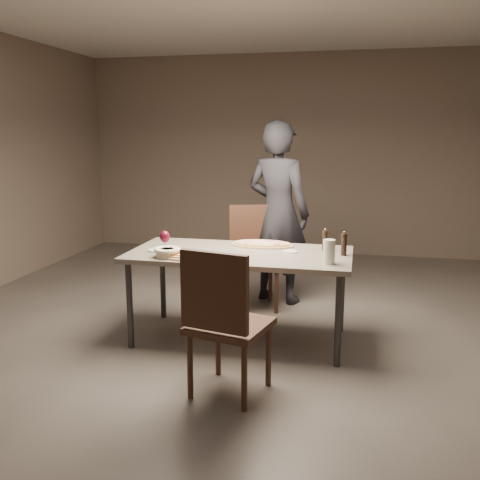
% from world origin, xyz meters
% --- Properties ---
extents(room, '(7.00, 7.00, 7.00)m').
position_xyz_m(room, '(0.00, 0.00, 1.40)').
color(room, '#5E5751').
rests_on(room, ground).
extents(dining_table, '(1.80, 0.90, 0.75)m').
position_xyz_m(dining_table, '(0.00, 0.00, 0.69)').
color(dining_table, gray).
rests_on(dining_table, ground).
extents(zucchini_pizza, '(0.54, 0.30, 0.05)m').
position_xyz_m(zucchini_pizza, '(-0.31, -0.28, 0.77)').
color(zucchini_pizza, tan).
rests_on(zucchini_pizza, dining_table).
extents(ham_pizza, '(0.54, 0.30, 0.04)m').
position_xyz_m(ham_pizza, '(0.13, 0.28, 0.77)').
color(ham_pizza, tan).
rests_on(ham_pizza, dining_table).
extents(bread_basket, '(0.21, 0.21, 0.08)m').
position_xyz_m(bread_basket, '(-0.51, -0.31, 0.80)').
color(bread_basket, beige).
rests_on(bread_basket, dining_table).
extents(oil_dish, '(0.12, 0.12, 0.01)m').
position_xyz_m(oil_dish, '(0.40, 0.07, 0.76)').
color(oil_dish, white).
rests_on(oil_dish, dining_table).
extents(pepper_mill_left, '(0.05, 0.05, 0.20)m').
position_xyz_m(pepper_mill_left, '(0.83, 0.06, 0.84)').
color(pepper_mill_left, black).
rests_on(pepper_mill_left, dining_table).
extents(pepper_mill_right, '(0.05, 0.05, 0.19)m').
position_xyz_m(pepper_mill_right, '(0.67, 0.19, 0.84)').
color(pepper_mill_right, black).
rests_on(pepper_mill_right, dining_table).
extents(carafe, '(0.09, 0.09, 0.18)m').
position_xyz_m(carafe, '(0.73, -0.25, 0.84)').
color(carafe, silver).
rests_on(carafe, dining_table).
extents(wine_glass, '(0.08, 0.08, 0.19)m').
position_xyz_m(wine_glass, '(-0.58, -0.17, 0.88)').
color(wine_glass, silver).
rests_on(wine_glass, dining_table).
extents(side_plate, '(0.18, 0.18, 0.01)m').
position_xyz_m(side_plate, '(-0.66, -0.10, 0.76)').
color(side_plate, white).
rests_on(side_plate, dining_table).
extents(chair_near, '(0.57, 0.57, 1.00)m').
position_xyz_m(chair_near, '(0.12, -1.02, 0.56)').
color(chair_near, '#3C2419').
rests_on(chair_near, ground).
extents(chair_far, '(0.60, 0.60, 1.00)m').
position_xyz_m(chair_far, '(-0.08, 0.93, 0.56)').
color(chair_far, '#3C2419').
rests_on(chair_far, ground).
extents(diner, '(0.78, 0.64, 1.83)m').
position_xyz_m(diner, '(0.14, 1.13, 0.91)').
color(diner, black).
rests_on(diner, ground).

